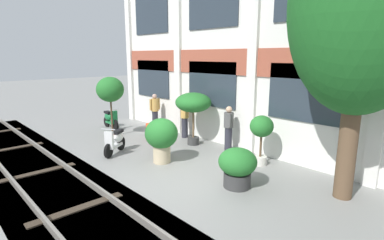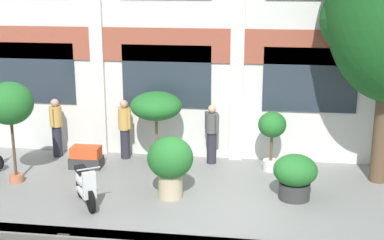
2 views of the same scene
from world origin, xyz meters
The scene contains 12 objects.
ground_plane centered at (0.00, 0.00, 0.00)m, with size 80.00×80.00×0.00m, color gray.
apartment_facade centered at (0.00, 3.41, 3.83)m, with size 15.60×0.64×7.68m.
potted_plant_terracotta_small centered at (-5.18, 0.65, 1.93)m, with size 1.11×1.11×2.48m.
potted_plant_low_pan centered at (0.97, 2.38, 1.09)m, with size 0.71×0.71×1.55m.
potted_plant_tall_urn centered at (-2.03, 2.33, 1.56)m, with size 1.34×1.34×1.98m.
potted_plant_square_trough centered at (-3.83, 1.89, 0.27)m, with size 0.84×0.51×0.57m.
potted_plant_ribbed_drum centered at (1.50, 0.58, 0.58)m, with size 0.99×0.99×1.03m.
potted_plant_fluted_column centered at (-1.28, 0.27, 0.85)m, with size 1.03×1.03×1.42m.
scooter_second_parked centered at (-3.09, -0.34, 0.44)m, with size 0.85×1.20×0.98m.
resident_by_doorway centered at (-0.61, 2.71, 0.86)m, with size 0.41×0.39×1.61m.
resident_watching_tracks centered at (-4.93, 2.66, 0.88)m, with size 0.34×0.53×1.64m.
resident_near_plants centered at (-3.01, 2.77, 0.88)m, with size 0.44×0.36×1.64m.
Camera 2 is at (0.83, -10.84, 4.84)m, focal length 50.00 mm.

